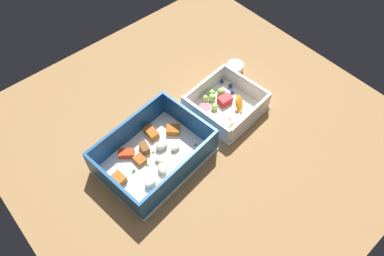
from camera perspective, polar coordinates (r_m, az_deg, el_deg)
name	(u,v)px	position (r cm, az deg, el deg)	size (l,w,h in cm)	color
table_surface	(199,133)	(80.67, 1.12, -0.73)	(80.00, 80.00, 2.00)	#9E7547
pasta_container	(154,155)	(74.23, -6.09, -4.20)	(23.41, 18.28, 6.79)	white
fruit_bowl	(225,105)	(82.45, 5.29, 3.65)	(15.88, 15.22, 5.07)	white
paper_cup_liner	(235,67)	(92.30, 6.86, 9.59)	(4.20, 4.20, 1.59)	white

